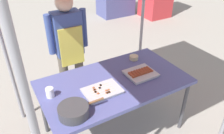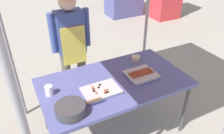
{
  "view_description": "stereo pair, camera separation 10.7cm",
  "coord_description": "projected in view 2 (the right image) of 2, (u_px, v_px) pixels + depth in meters",
  "views": [
    {
      "loc": [
        -1.0,
        -1.69,
        2.14
      ],
      "look_at": [
        0.0,
        0.05,
        0.9
      ],
      "focal_mm": 35.32,
      "sensor_mm": 36.0,
      "label": 1
    },
    {
      "loc": [
        -0.91,
        -1.74,
        2.14
      ],
      "look_at": [
        0.0,
        0.05,
        0.9
      ],
      "focal_mm": 35.32,
      "sensor_mm": 36.0,
      "label": 2
    }
  ],
  "objects": [
    {
      "name": "drink_cup_near_edge",
      "position": [
        49.0,
        90.0,
        2.17
      ],
      "size": [
        0.08,
        0.08,
        0.1
      ],
      "primitive_type": "cylinder",
      "color": "white",
      "rests_on": "stall_table"
    },
    {
      "name": "stall_table",
      "position": [
        114.0,
        85.0,
        2.43
      ],
      "size": [
        1.6,
        0.9,
        0.75
      ],
      "color": "#4C518C",
      "rests_on": "ground"
    },
    {
      "name": "tray_meat_skewers",
      "position": [
        101.0,
        91.0,
        2.23
      ],
      "size": [
        0.38,
        0.26,
        0.04
      ],
      "color": "#ADADB2",
      "rests_on": "stall_table"
    },
    {
      "name": "condiment_bowl",
      "position": [
        136.0,
        58.0,
        2.78
      ],
      "size": [
        0.11,
        0.11,
        0.05
      ],
      "primitive_type": "cylinder",
      "color": "#BFB28C",
      "rests_on": "stall_table"
    },
    {
      "name": "ground_plane",
      "position": [
        114.0,
        129.0,
        2.8
      ],
      "size": [
        18.0,
        18.0,
        0.0
      ],
      "primitive_type": "plane",
      "color": "gray"
    },
    {
      "name": "cooking_wok",
      "position": [
        71.0,
        109.0,
        1.94
      ],
      "size": [
        0.43,
        0.27,
        0.1
      ],
      "color": "#38383A",
      "rests_on": "stall_table"
    },
    {
      "name": "tray_grilled_sausages",
      "position": [
        141.0,
        74.0,
        2.47
      ],
      "size": [
        0.33,
        0.29,
        0.05
      ],
      "color": "#ADADB2",
      "rests_on": "stall_table"
    },
    {
      "name": "vendor_woman",
      "position": [
        72.0,
        43.0,
        2.83
      ],
      "size": [
        0.52,
        0.23,
        1.55
      ],
      "rotation": [
        0.0,
        0.0,
        3.14
      ],
      "color": "#595147",
      "rests_on": "ground"
    }
  ]
}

